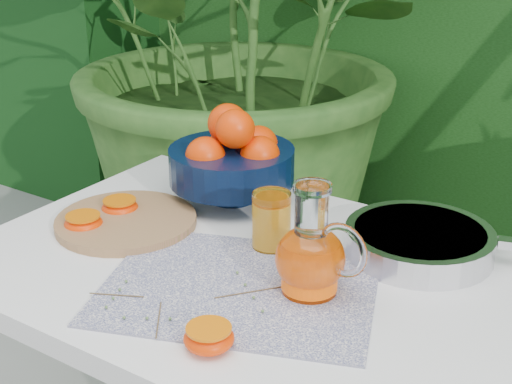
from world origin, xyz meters
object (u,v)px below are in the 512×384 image
Objects in this scene: white_table at (250,303)px; fruit_bowl at (233,157)px; saute_pan at (421,241)px; juice_pitcher at (311,256)px; cutting_board at (126,221)px.

white_table is 0.34m from fruit_bowl.
juice_pitcher is at bearing -113.67° from saute_pan.
saute_pan is at bearing 20.95° from cutting_board.
fruit_bowl is at bearing 177.25° from saute_pan.
saute_pan reaches higher than white_table.
white_table is at bearing -140.49° from saute_pan.
saute_pan is at bearing 39.51° from white_table.
juice_pitcher is at bearing -37.36° from fruit_bowl.
fruit_bowl reaches higher than cutting_board.
cutting_board is 1.47× the size of juice_pitcher.
fruit_bowl is at bearing 142.64° from juice_pitcher.
white_table is 0.21m from juice_pitcher.
juice_pitcher reaches higher than saute_pan.
fruit_bowl is 0.41m from juice_pitcher.
fruit_bowl reaches higher than white_table.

